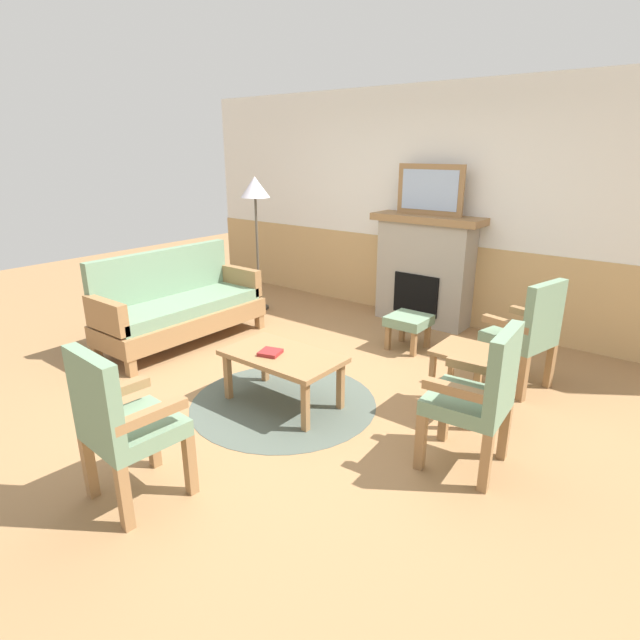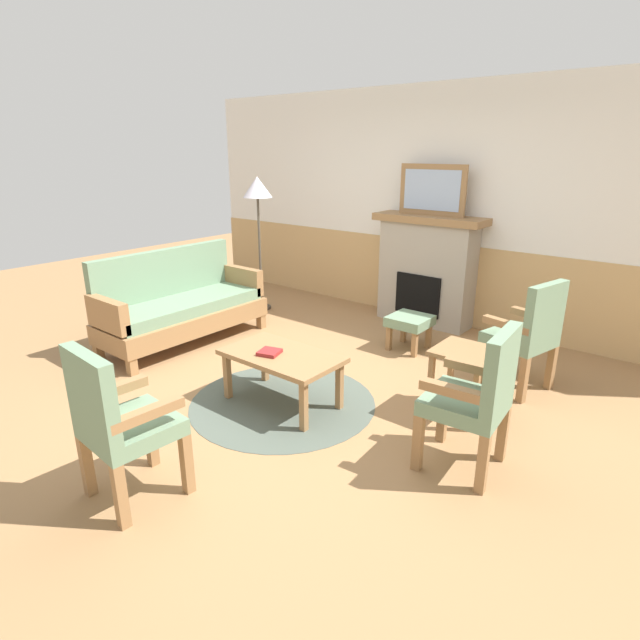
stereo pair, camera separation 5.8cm
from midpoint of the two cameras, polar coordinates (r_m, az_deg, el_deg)
name	(u,v)px [view 2 (the right image)]	position (r m, az deg, el deg)	size (l,w,h in m)	color
ground_plane	(295,389)	(4.48, -2.46, -7.80)	(14.00, 14.00, 0.00)	#997047
wall_back	(441,211)	(6.23, 13.66, 11.86)	(7.20, 0.14, 2.70)	white
fireplace	(427,269)	(6.12, 12.17, 5.59)	(1.30, 0.44, 1.28)	#A39989
framed_picture	(432,190)	(5.99, 12.78, 14.06)	(0.80, 0.04, 0.56)	olive
couch	(181,306)	(5.62, -15.08, 1.50)	(0.70, 1.80, 0.98)	olive
coffee_table	(282,360)	(4.11, -3.92, -4.48)	(0.96, 0.56, 0.44)	olive
round_rug	(283,402)	(4.27, -3.81, -9.21)	(1.53, 1.53, 0.01)	#4C564C
book_on_table	(269,352)	(4.08, -5.30, -3.63)	(0.16, 0.16, 0.03)	maroon
footstool	(410,323)	(5.33, 10.36, -0.35)	(0.40, 0.40, 0.36)	olive
armchair_near_fireplace	(528,331)	(4.63, 22.66, -1.18)	(0.58, 0.58, 0.98)	olive
armchair_by_window_left	(477,394)	(3.37, 17.70, -7.93)	(0.51, 0.51, 0.98)	olive
armchair_front_left	(118,419)	(3.15, -21.23, -10.31)	(0.51, 0.51, 0.98)	olive
side_table	(464,363)	(4.07, 16.29, -4.71)	(0.44, 0.44, 0.55)	olive
floor_lamp_by_couch	(258,196)	(6.45, -6.76, 13.71)	(0.36, 0.36, 1.68)	#332D28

